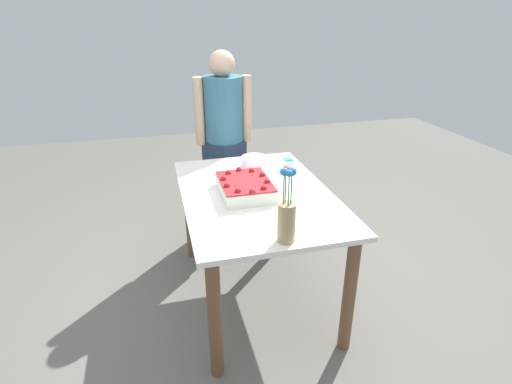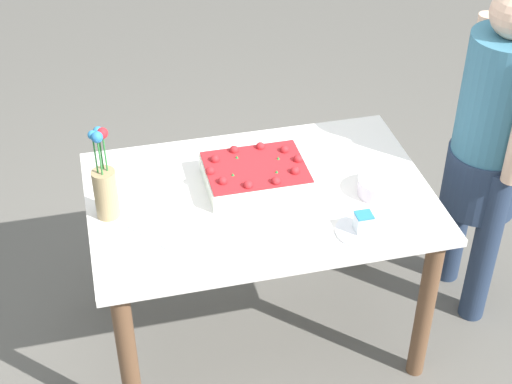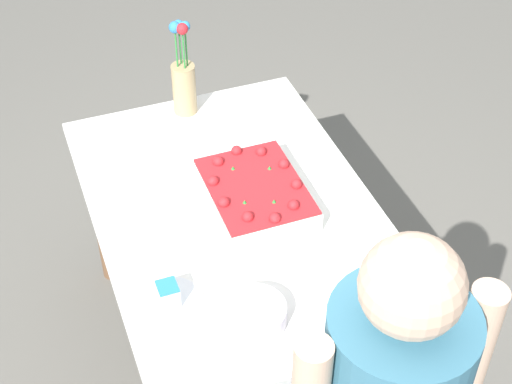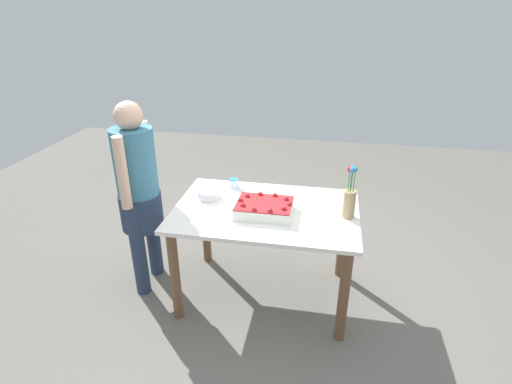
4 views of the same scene
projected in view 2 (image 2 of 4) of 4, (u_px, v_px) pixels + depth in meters
name	position (u px, v px, depth m)	size (l,w,h in m)	color
ground_plane	(259.00, 331.00, 3.44)	(8.00, 8.00, 0.00)	#646159
dining_table	(260.00, 219.00, 3.06)	(1.30, 0.88, 0.76)	white
sheet_cake	(254.00, 175.00, 3.01)	(0.39, 0.30, 0.11)	white
serving_plate_with_slice	(363.00, 227.00, 2.80)	(0.20, 0.20, 0.08)	white
cake_knife	(152.00, 238.00, 2.78)	(0.24, 0.02, 0.00)	silver
flower_vase	(105.00, 186.00, 2.81)	(0.09, 0.09, 0.37)	tan
fruit_bowl	(381.00, 186.00, 2.97)	(0.18, 0.18, 0.06)	silver
person_standing	(491.00, 138.00, 3.12)	(0.31, 0.45, 1.49)	#26354F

